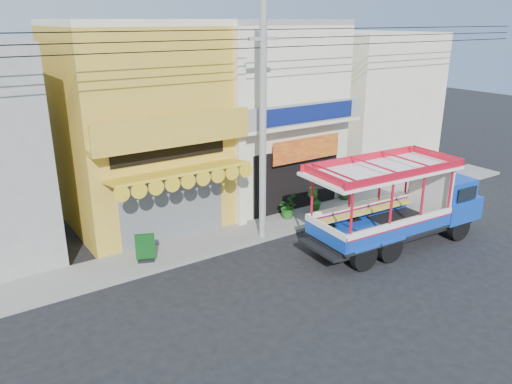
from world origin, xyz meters
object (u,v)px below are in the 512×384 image
at_px(potted_plant_b, 314,200).
at_px(potted_plant_c, 345,188).
at_px(potted_plant_a, 287,207).
at_px(songthaew_truck, 407,202).
at_px(green_sign, 145,250).
at_px(utility_pole, 266,112).

height_order(potted_plant_b, potted_plant_c, potted_plant_b).
xyz_separation_m(potted_plant_a, potted_plant_c, (3.72, 0.37, 0.06)).
height_order(songthaew_truck, potted_plant_c, songthaew_truck).
bearing_deg(potted_plant_a, green_sign, 128.80).
xyz_separation_m(songthaew_truck, potted_plant_c, (1.29, 4.67, -0.98)).
height_order(green_sign, potted_plant_a, green_sign).
bearing_deg(potted_plant_b, songthaew_truck, 156.03).
height_order(green_sign, potted_plant_b, potted_plant_b).
distance_m(songthaew_truck, potted_plant_a, 5.06).
distance_m(songthaew_truck, potted_plant_c, 4.94).
relative_size(utility_pole, potted_plant_c, 25.11).
relative_size(green_sign, potted_plant_c, 0.94).
distance_m(green_sign, potted_plant_c, 10.40).
xyz_separation_m(potted_plant_a, potted_plant_b, (1.38, -0.16, 0.07)).
height_order(songthaew_truck, potted_plant_a, songthaew_truck).
xyz_separation_m(utility_pole, potted_plant_c, (5.58, 1.40, -4.35)).
bearing_deg(potted_plant_a, potted_plant_c, -49.89).
relative_size(songthaew_truck, green_sign, 7.17).
relative_size(utility_pole, potted_plant_b, 24.83).
bearing_deg(utility_pole, potted_plant_c, 14.09).
bearing_deg(green_sign, potted_plant_a, 4.30).
xyz_separation_m(green_sign, potted_plant_c, (10.37, 0.86, 0.12)).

